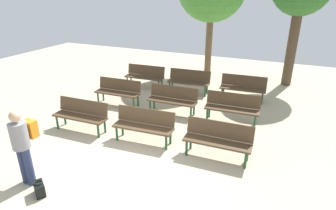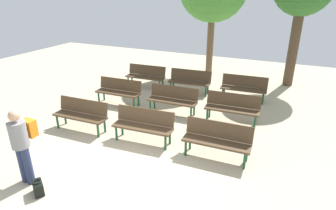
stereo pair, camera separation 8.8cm
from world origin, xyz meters
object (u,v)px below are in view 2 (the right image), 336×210
bench_r2_c2 (244,87)px  handbag (38,188)px  bench_r0_c2 (217,138)px  bench_r0_c1 (144,124)px  bench_r1_c2 (232,106)px  bench_r1_c1 (173,98)px  visitor_with_backpack (22,142)px  bench_r2_c0 (146,75)px  bench_r0_c0 (81,113)px  bench_r1_c0 (119,90)px  bench_r2_c1 (190,80)px

bench_r2_c2 → handbag: (-2.75, -6.79, -0.37)m
bench_r0_c2 → handbag: 3.98m
bench_r0_c1 → handbag: size_ratio=4.46×
bench_r1_c2 → bench_r2_c2: same height
bench_r0_c1 → handbag: bench_r0_c1 is taller
bench_r1_c1 → visitor_with_backpack: visitor_with_backpack is taller
bench_r0_c1 → bench_r2_c0: bearing=113.8°
bench_r0_c2 → visitor_with_backpack: (-3.35, -2.52, 0.43)m
bench_r0_c0 → bench_r1_c2: size_ratio=0.99×
bench_r1_c2 → bench_r0_c2: bearing=-90.8°
visitor_with_backpack → bench_r1_c0: bearing=-80.3°
bench_r1_c0 → bench_r1_c2: bearing=0.3°
bench_r0_c0 → visitor_with_backpack: size_ratio=0.98×
bench_r1_c1 → handbag: 4.79m
bench_r2_c0 → bench_r2_c2: 3.90m
bench_r1_c0 → bench_r2_c0: size_ratio=1.00×
bench_r2_c0 → bench_r2_c2: same height
bench_r2_c2 → bench_r1_c0: bearing=-154.1°
bench_r0_c1 → bench_r2_c0: size_ratio=1.01×
bench_r2_c0 → visitor_with_backpack: size_ratio=0.98×
bench_r0_c0 → bench_r2_c1: size_ratio=0.99×
bench_r0_c1 → bench_r1_c2: bearing=44.4°
bench_r0_c0 → bench_r0_c2: same height
bench_r1_c2 → visitor_with_backpack: visitor_with_backpack is taller
bench_r2_c2 → visitor_with_backpack: (-3.23, -6.58, 0.43)m
bench_r0_c1 → bench_r2_c0: same height
bench_r0_c2 → visitor_with_backpack: visitor_with_backpack is taller
bench_r2_c1 → visitor_with_backpack: visitor_with_backpack is taller
bench_r2_c1 → visitor_with_backpack: size_ratio=0.99×
bench_r0_c2 → bench_r1_c2: 2.07m
bench_r1_c2 → bench_r2_c1: same height
bench_r2_c0 → bench_r1_c1: bearing=-46.1°
bench_r0_c1 → bench_r1_c2: (1.87, 2.10, 0.00)m
bench_r0_c1 → bench_r0_c2: size_ratio=1.01×
bench_r2_c1 → handbag: (-0.71, -6.71, -0.37)m
bench_r1_c2 → bench_r2_c2: size_ratio=1.00×
handbag → bench_r1_c2: bearing=60.0°
bench_r0_c1 → bench_r1_c2: 2.81m
visitor_with_backpack → bench_r2_c0: bearing=-82.7°
bench_r2_c1 → bench_r2_c2: (2.03, 0.08, 0.00)m
bench_r2_c2 → handbag: bearing=-115.3°
bench_r2_c1 → handbag: 6.76m
bench_r1_c0 → visitor_with_backpack: (0.64, -4.41, 0.43)m
bench_r0_c0 → visitor_with_backpack: 2.45m
bench_r0_c2 → bench_r2_c0: (-4.01, 3.88, 0.00)m
bench_r1_c1 → bench_r2_c1: 2.03m
bench_r0_c0 → bench_r1_c1: (1.91, 2.12, 0.00)m
bench_r0_c1 → visitor_with_backpack: size_ratio=0.99×
bench_r0_c1 → bench_r1_c2: same height
bench_r2_c2 → handbag: 7.34m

